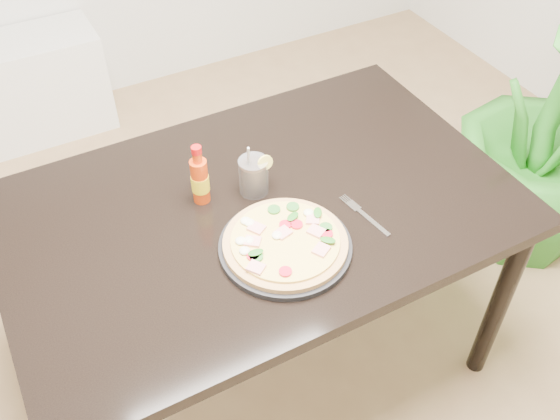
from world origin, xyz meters
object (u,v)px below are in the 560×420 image
pizza (285,241)px  hot_sauce_bottle (200,180)px  cola_cup (254,176)px  plate (285,247)px  dining_table (260,225)px  fork (363,214)px  houseplant (555,117)px

pizza → hot_sauce_bottle: bearing=112.9°
hot_sauce_bottle → cola_cup: bearing=-13.4°
plate → cola_cup: bearing=82.9°
dining_table → plate: plate is taller
pizza → fork: (0.25, 0.01, -0.02)m
plate → pizza: bearing=111.0°
pizza → hot_sauce_bottle: (-0.11, 0.27, 0.05)m
dining_table → pizza: pizza is taller
pizza → hot_sauce_bottle: size_ratio=1.72×
hot_sauce_bottle → pizza: bearing=-67.1°
plate → pizza: size_ratio=1.07×
cola_cup → hot_sauce_bottle: bearing=166.6°
plate → fork: 0.25m
hot_sauce_bottle → fork: hot_sauce_bottle is taller
cola_cup → fork: size_ratio=0.92×
pizza → cola_cup: cola_cup is taller
fork → houseplant: 1.05m
dining_table → fork: 0.30m
pizza → dining_table: bearing=84.3°
dining_table → hot_sauce_bottle: size_ratio=7.55×
hot_sauce_bottle → cola_cup: 0.15m
hot_sauce_bottle → fork: (0.36, -0.26, -0.07)m
fork → hot_sauce_bottle: bearing=135.5°
pizza → plate: bearing=-69.0°
plate → fork: bearing=2.1°
pizza → hot_sauce_bottle: hot_sauce_bottle is taller
dining_table → plate: 0.20m
cola_cup → houseplant: houseplant is taller
dining_table → cola_cup: cola_cup is taller
plate → fork: plate is taller
cola_cup → dining_table: bearing=-102.4°
houseplant → cola_cup: bearing=179.6°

